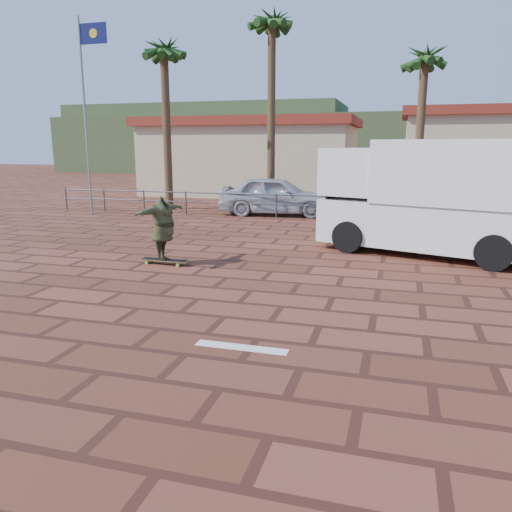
# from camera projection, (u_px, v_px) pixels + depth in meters

# --- Properties ---
(ground) EXTENTS (120.00, 120.00, 0.00)m
(ground) POSITION_uv_depth(u_px,v_px,m) (224.00, 317.00, 8.67)
(ground) COLOR brown
(ground) RESTS_ON ground
(paint_stripe) EXTENTS (1.40, 0.22, 0.01)m
(paint_stripe) POSITION_uv_depth(u_px,v_px,m) (242.00, 347.00, 7.35)
(paint_stripe) COLOR white
(paint_stripe) RESTS_ON ground
(guardrail) EXTENTS (24.06, 0.06, 1.00)m
(guardrail) POSITION_uv_depth(u_px,v_px,m) (325.00, 203.00, 19.78)
(guardrail) COLOR #47494F
(guardrail) RESTS_ON ground
(flagpole) EXTENTS (1.30, 0.10, 8.00)m
(flagpole) POSITION_uv_depth(u_px,v_px,m) (87.00, 103.00, 20.64)
(flagpole) COLOR gray
(flagpole) RESTS_ON ground
(palm_far_left) EXTENTS (2.40, 2.40, 8.25)m
(palm_far_left) POSITION_uv_depth(u_px,v_px,m) (164.00, 54.00, 21.88)
(palm_far_left) COLOR brown
(palm_far_left) RESTS_ON ground
(palm_left) EXTENTS (2.40, 2.40, 9.45)m
(palm_left) POSITION_uv_depth(u_px,v_px,m) (272.00, 28.00, 21.83)
(palm_left) COLOR brown
(palm_left) RESTS_ON ground
(palm_center) EXTENTS (2.40, 2.40, 7.75)m
(palm_center) POSITION_uv_depth(u_px,v_px,m) (425.00, 61.00, 20.89)
(palm_center) COLOR brown
(palm_center) RESTS_ON ground
(building_west) EXTENTS (12.60, 7.60, 4.50)m
(building_west) POSITION_uv_depth(u_px,v_px,m) (252.00, 156.00, 30.43)
(building_west) COLOR beige
(building_west) RESTS_ON ground
(building_east) EXTENTS (10.60, 6.60, 5.00)m
(building_east) POSITION_uv_depth(u_px,v_px,m) (496.00, 152.00, 28.49)
(building_east) COLOR beige
(building_east) RESTS_ON ground
(hill_front) EXTENTS (70.00, 18.00, 6.00)m
(hill_front) POSITION_uv_depth(u_px,v_px,m) (376.00, 145.00, 54.94)
(hill_front) COLOR #384C28
(hill_front) RESTS_ON ground
(hill_back) EXTENTS (35.00, 14.00, 8.00)m
(hill_back) POSITION_uv_depth(u_px,v_px,m) (209.00, 137.00, 66.28)
(hill_back) COLOR #384C28
(hill_back) RESTS_ON ground
(longboard) EXTENTS (1.28, 0.34, 0.12)m
(longboard) POSITION_uv_depth(u_px,v_px,m) (164.00, 260.00, 12.48)
(longboard) COLOR olive
(longboard) RESTS_ON ground
(skateboarder) EXTENTS (0.79, 2.01, 1.59)m
(skateboarder) POSITION_uv_depth(u_px,v_px,m) (163.00, 228.00, 12.31)
(skateboarder) COLOR #35391E
(skateboarder) RESTS_ON longboard
(campervan) EXTENTS (6.38, 4.19, 3.06)m
(campervan) POSITION_uv_depth(u_px,v_px,m) (437.00, 195.00, 13.41)
(campervan) COLOR white
(campervan) RESTS_ON ground
(car_silver) EXTENTS (5.04, 2.44, 1.66)m
(car_silver) POSITION_uv_depth(u_px,v_px,m) (276.00, 196.00, 21.29)
(car_silver) COLOR #B4B6BC
(car_silver) RESTS_ON ground
(car_white) EXTENTS (5.08, 3.39, 1.58)m
(car_white) POSITION_uv_depth(u_px,v_px,m) (487.00, 201.00, 19.63)
(car_white) COLOR silver
(car_white) RESTS_ON ground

